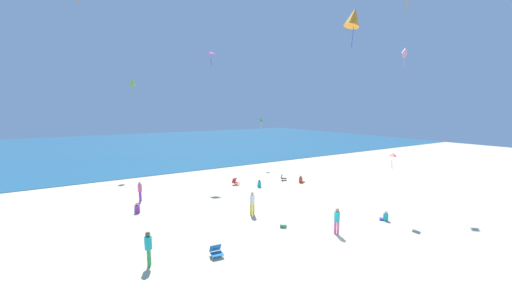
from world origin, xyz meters
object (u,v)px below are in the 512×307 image
(person_0, at_px, (137,209))
(kite_red, at_px, (393,155))
(person_4, at_px, (148,246))
(person_6, at_px, (301,180))
(person_7, at_px, (385,217))
(cooler_box, at_px, (283,225))
(person_3, at_px, (140,190))
(person_5, at_px, (259,184))
(beach_chair_near_camera, at_px, (216,251))
(kite_green, at_px, (261,119))
(person_2, at_px, (252,202))
(person_1, at_px, (337,219))
(beach_chair_mid_beach, at_px, (235,182))
(kite_pink, at_px, (405,54))
(kite_orange, at_px, (354,17))
(kite_lime, at_px, (133,82))
(kite_magenta, at_px, (211,53))
(beach_chair_far_left, at_px, (283,178))

(person_0, distance_m, kite_red, 18.12)
(person_4, height_order, person_6, person_4)
(person_6, xyz_separation_m, person_7, (-2.05, -10.75, -0.02))
(cooler_box, bearing_deg, person_3, 122.30)
(person_5, bearing_deg, person_7, -151.18)
(beach_chair_near_camera, distance_m, person_0, 9.08)
(kite_green, bearing_deg, person_4, -135.38)
(person_2, bearing_deg, person_1, -142.52)
(beach_chair_mid_beach, bearing_deg, person_4, -62.82)
(person_1, distance_m, kite_pink, 15.69)
(person_3, distance_m, kite_orange, 19.29)
(beach_chair_mid_beach, distance_m, kite_orange, 18.47)
(person_6, bearing_deg, beach_chair_mid_beach, 168.97)
(person_4, relative_size, kite_pink, 1.08)
(person_5, xyz_separation_m, kite_lime, (-8.22, 13.93, 10.07))
(kite_pink, bearing_deg, beach_chair_mid_beach, 135.74)
(beach_chair_mid_beach, height_order, kite_red, kite_red)
(beach_chair_near_camera, xyz_separation_m, cooler_box, (5.16, 1.23, -0.15))
(person_7, relative_size, kite_magenta, 0.45)
(person_0, xyz_separation_m, person_7, (13.53, -10.42, -0.03))
(person_2, xyz_separation_m, kite_magenta, (3.04, 13.27, 12.26))
(person_5, xyz_separation_m, kite_magenta, (-1.43, 7.28, 12.95))
(beach_chair_far_left, relative_size, person_5, 1.10)
(person_6, height_order, person_7, person_6)
(kite_lime, bearing_deg, person_4, -99.63)
(beach_chair_near_camera, height_order, person_2, person_2)
(person_6, bearing_deg, person_3, -174.32)
(person_1, bearing_deg, person_7, 156.38)
(person_6, distance_m, kite_pink, 14.31)
(beach_chair_mid_beach, bearing_deg, beach_chair_far_left, 59.22)
(person_3, height_order, person_4, person_4)
(cooler_box, height_order, person_7, person_7)
(beach_chair_near_camera, bearing_deg, beach_chair_mid_beach, 154.72)
(beach_chair_far_left, xyz_separation_m, beach_chair_mid_beach, (-5.04, 1.03, 0.03))
(person_4, height_order, person_7, person_4)
(beach_chair_mid_beach, xyz_separation_m, kite_lime, (-6.71, 11.97, 10.02))
(cooler_box, bearing_deg, kite_magenta, 81.15)
(person_0, bearing_deg, cooler_box, -136.37)
(beach_chair_near_camera, distance_m, person_4, 3.24)
(beach_chair_far_left, xyz_separation_m, kite_pink, (5.33, -9.07, 11.49))
(person_2, relative_size, person_6, 2.23)
(kite_lime, bearing_deg, person_7, -67.49)
(person_7, xyz_separation_m, kite_orange, (-4.99, -0.85, 11.51))
(beach_chair_far_left, relative_size, kite_magenta, 0.52)
(person_2, height_order, kite_magenta, kite_magenta)
(person_0, relative_size, kite_magenta, 0.51)
(beach_chair_near_camera, relative_size, person_6, 0.95)
(beach_chair_far_left, xyz_separation_m, kite_magenta, (-4.96, 6.35, 12.93))
(beach_chair_far_left, relative_size, kite_lime, 0.57)
(cooler_box, height_order, person_5, person_5)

